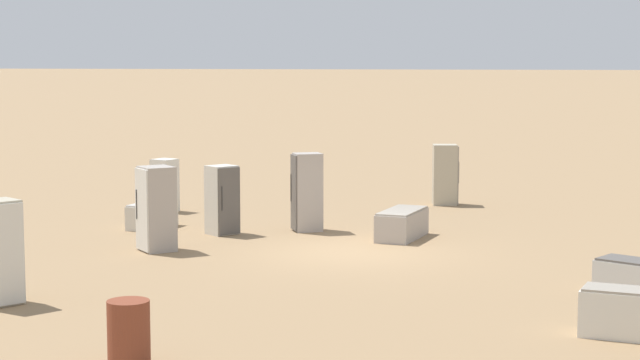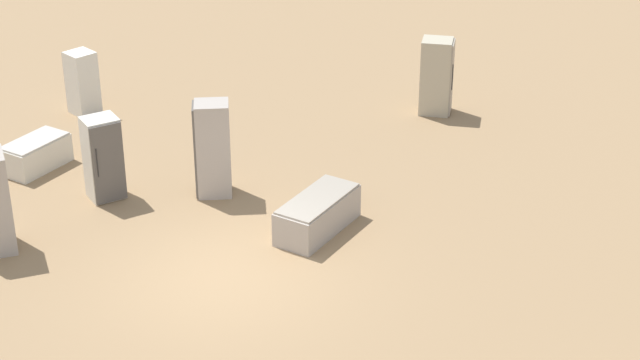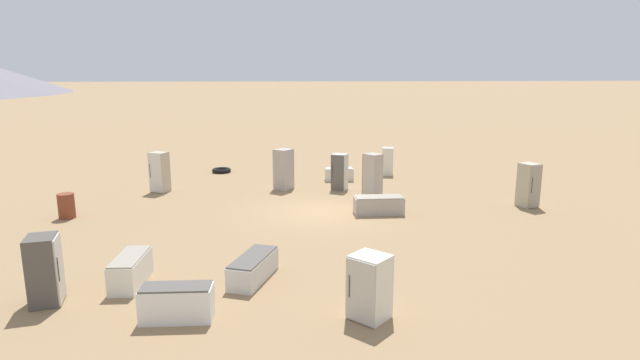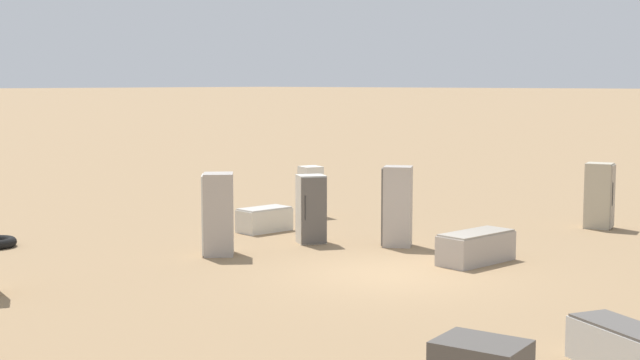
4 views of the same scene
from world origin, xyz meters
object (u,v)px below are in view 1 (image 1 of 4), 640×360
object	(u,v)px
discarded_fridge_2	(165,185)
discarded_fridge_11	(445,175)
discarded_fridge_6	(156,209)
rusty_barrel	(129,334)
discarded_fridge_3	(637,314)
discarded_fridge_7	(152,215)
discarded_fridge_8	(402,224)
discarded_fridge_9	(307,192)
discarded_fridge_0	(222,200)

from	to	relation	value
discarded_fridge_2	discarded_fridge_11	world-z (taller)	discarded_fridge_11
discarded_fridge_6	rusty_barrel	distance (m)	9.16
discarded_fridge_3	discarded_fridge_6	xyz separation A→B (m)	(5.00, 10.19, 0.57)
discarded_fridge_11	rusty_barrel	xyz separation A→B (m)	(-17.85, 1.55, -0.42)
discarded_fridge_7	discarded_fridge_8	distance (m)	6.42
discarded_fridge_9	discarded_fridge_11	bearing A→B (deg)	-54.09
discarded_fridge_2	discarded_fridge_11	distance (m)	8.17
discarded_fridge_2	discarded_fridge_6	bearing A→B (deg)	-137.78
discarded_fridge_11	discarded_fridge_9	bearing A→B (deg)	-38.27
discarded_fridge_0	discarded_fridge_11	world-z (taller)	discarded_fridge_11
discarded_fridge_3	discarded_fridge_11	distance (m)	15.30
discarded_fridge_3	discarded_fridge_8	xyz separation A→B (m)	(8.13, 5.26, -0.04)
discarded_fridge_0	discarded_fridge_2	distance (m)	4.46
discarded_fridge_8	rusty_barrel	world-z (taller)	rusty_barrel
discarded_fridge_0	rusty_barrel	distance (m)	11.38
discarded_fridge_0	discarded_fridge_11	distance (m)	8.11
discarded_fridge_2	discarded_fridge_8	world-z (taller)	discarded_fridge_2
discarded_fridge_7	discarded_fridge_3	bearing A→B (deg)	-28.09
discarded_fridge_3	discarded_fridge_11	size ratio (longest dim) A/B	0.98
discarded_fridge_7	discarded_fridge_9	size ratio (longest dim) A/B	0.76
discarded_fridge_6	discarded_fridge_9	xyz separation A→B (m)	(3.59, -2.43, 0.03)
discarded_fridge_2	discarded_fridge_11	xyz separation A→B (m)	(3.53, -7.37, 0.15)
discarded_fridge_11	rusty_barrel	size ratio (longest dim) A/B	1.90
discarded_fridge_7	discarded_fridge_9	xyz separation A→B (m)	(0.60, -3.91, 0.65)
discarded_fridge_6	discarded_fridge_2	bearing A→B (deg)	-23.50
discarded_fridge_0	discarded_fridge_8	xyz separation A→B (m)	(0.58, -4.34, -0.50)
discarded_fridge_2	discarded_fridge_7	xyz separation A→B (m)	(-2.85, -0.92, -0.42)
discarded_fridge_2	discarded_fridge_8	bearing A→B (deg)	-90.43
discarded_fridge_0	discarded_fridge_11	size ratio (longest dim) A/B	0.95
discarded_fridge_8	rusty_barrel	size ratio (longest dim) A/B	2.08
discarded_fridge_2	discarded_fridge_9	bearing A→B (deg)	-95.07
discarded_fridge_9	rusty_barrel	world-z (taller)	discarded_fridge_9
discarded_fridge_8	rusty_barrel	xyz separation A→B (m)	(-11.60, 1.51, 0.12)
discarded_fridge_8	discarded_fridge_11	size ratio (longest dim) A/B	1.10
discarded_fridge_2	discarded_fridge_11	size ratio (longest dim) A/B	0.83
rusty_barrel	discarded_fridge_3	bearing A→B (deg)	-62.83
discarded_fridge_3	rusty_barrel	size ratio (longest dim) A/B	1.86
discarded_fridge_6	discarded_fridge_11	world-z (taller)	discarded_fridge_6
discarded_fridge_3	discarded_fridge_9	world-z (taller)	discarded_fridge_9
discarded_fridge_7	discarded_fridge_11	bearing A→B (deg)	50.99
discarded_fridge_6	discarded_fridge_11	xyz separation A→B (m)	(9.37, -4.97, -0.06)
discarded_fridge_6	discarded_fridge_8	distance (m)	5.87
discarded_fridge_9	discarded_fridge_6	bearing A→B (deg)	115.52
discarded_fridge_0	rusty_barrel	xyz separation A→B (m)	(-11.02, -2.83, -0.38)
discarded_fridge_2	discarded_fridge_3	distance (m)	16.62
discarded_fridge_0	discarded_fridge_8	bearing A→B (deg)	131.09
discarded_fridge_3	discarded_fridge_7	bearing A→B (deg)	-116.65
discarded_fridge_2	discarded_fridge_3	world-z (taller)	discarded_fridge_2
discarded_fridge_0	discarded_fridge_7	world-z (taller)	discarded_fridge_0
discarded_fridge_0	discarded_fridge_2	world-z (taller)	discarded_fridge_0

